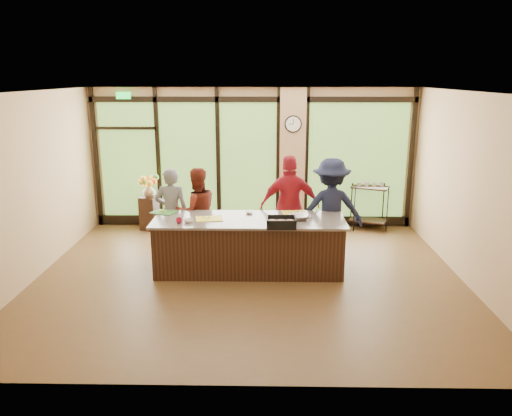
{
  "coord_description": "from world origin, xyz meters",
  "views": [
    {
      "loc": [
        0.27,
        -7.7,
        3.24
      ],
      "look_at": [
        0.12,
        0.4,
        1.08
      ],
      "focal_mm": 35.0,
      "sensor_mm": 36.0,
      "label": 1
    }
  ],
  "objects_px": {
    "cook_right": "(331,209)",
    "roasting_pan": "(281,224)",
    "island_base": "(249,246)",
    "cook_left": "(172,212)",
    "bar_cart": "(369,201)",
    "flower_stand": "(150,213)"
  },
  "relations": [
    {
      "from": "cook_left",
      "to": "roasting_pan",
      "type": "distance_m",
      "value": 2.31
    },
    {
      "from": "flower_stand",
      "to": "bar_cart",
      "type": "bearing_deg",
      "value": 19.03
    },
    {
      "from": "island_base",
      "to": "roasting_pan",
      "type": "distance_m",
      "value": 0.87
    },
    {
      "from": "bar_cart",
      "to": "flower_stand",
      "type": "bearing_deg",
      "value": -155.25
    },
    {
      "from": "cook_right",
      "to": "cook_left",
      "type": "bearing_deg",
      "value": -1.39
    },
    {
      "from": "island_base",
      "to": "cook_left",
      "type": "bearing_deg",
      "value": 152.35
    },
    {
      "from": "cook_right",
      "to": "flower_stand",
      "type": "height_order",
      "value": "cook_right"
    },
    {
      "from": "cook_right",
      "to": "roasting_pan",
      "type": "height_order",
      "value": "cook_right"
    },
    {
      "from": "cook_left",
      "to": "cook_right",
      "type": "xyz_separation_m",
      "value": [
        2.89,
        -0.07,
        0.09
      ]
    },
    {
      "from": "island_base",
      "to": "bar_cart",
      "type": "distance_m",
      "value": 3.52
    },
    {
      "from": "island_base",
      "to": "cook_left",
      "type": "distance_m",
      "value": 1.67
    },
    {
      "from": "flower_stand",
      "to": "bar_cart",
      "type": "height_order",
      "value": "bar_cart"
    },
    {
      "from": "cook_left",
      "to": "cook_right",
      "type": "relative_size",
      "value": 0.9
    },
    {
      "from": "roasting_pan",
      "to": "flower_stand",
      "type": "relative_size",
      "value": 0.64
    },
    {
      "from": "flower_stand",
      "to": "bar_cart",
      "type": "xyz_separation_m",
      "value": [
        4.72,
        0.13,
        0.26
      ]
    },
    {
      "from": "cook_right",
      "to": "roasting_pan",
      "type": "xyz_separation_m",
      "value": [
        -0.92,
        -1.14,
        0.05
      ]
    },
    {
      "from": "cook_right",
      "to": "roasting_pan",
      "type": "relative_size",
      "value": 3.97
    },
    {
      "from": "cook_right",
      "to": "bar_cart",
      "type": "bearing_deg",
      "value": -121.21
    },
    {
      "from": "island_base",
      "to": "flower_stand",
      "type": "bearing_deg",
      "value": 133.55
    },
    {
      "from": "island_base",
      "to": "cook_right",
      "type": "relative_size",
      "value": 1.69
    },
    {
      "from": "island_base",
      "to": "cook_left",
      "type": "xyz_separation_m",
      "value": [
        -1.44,
        0.75,
        0.38
      ]
    },
    {
      "from": "cook_left",
      "to": "cook_right",
      "type": "bearing_deg",
      "value": 176.0
    }
  ]
}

